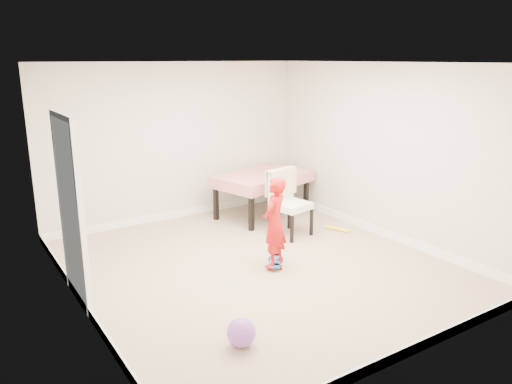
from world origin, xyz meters
TOP-DOWN VIEW (x-y plane):
  - ground at (0.00, 0.00)m, footprint 5.00×5.00m
  - ceiling at (0.00, 0.00)m, footprint 4.50×5.00m
  - wall_back at (0.00, 2.48)m, footprint 4.50×0.04m
  - wall_front at (0.00, -2.48)m, footprint 4.50×0.04m
  - wall_left at (-2.23, 0.00)m, footprint 0.04×5.00m
  - wall_right at (2.23, 0.00)m, footprint 0.04×5.00m
  - door at (-2.22, 0.30)m, footprint 0.11×0.94m
  - baseboard_back at (0.00, 2.49)m, footprint 4.50×0.02m
  - baseboard_front at (0.00, -2.49)m, footprint 4.50×0.02m
  - baseboard_left at (-2.24, 0.00)m, footprint 0.02×5.00m
  - baseboard_right at (2.24, 0.00)m, footprint 0.02×5.00m
  - dining_table at (1.26, 1.79)m, footprint 1.80×1.37m
  - dining_chair at (1.07, 0.71)m, footprint 0.68×0.74m
  - skateboard at (0.21, -0.10)m, footprint 0.48×0.53m
  - child at (0.13, -0.18)m, footprint 0.52×0.46m
  - balloon at (-1.17, -1.50)m, footprint 0.28×0.28m
  - foam_toy at (1.81, 0.46)m, footprint 0.21×0.39m

SIDE VIEW (x-z plane):
  - ground at x=0.00m, z-range 0.00..0.00m
  - foam_toy at x=1.81m, z-range 0.00..0.06m
  - skateboard at x=0.21m, z-range 0.00..0.08m
  - baseboard_back at x=0.00m, z-range 0.00..0.12m
  - baseboard_front at x=0.00m, z-range 0.00..0.12m
  - baseboard_left at x=-2.24m, z-range 0.00..0.12m
  - baseboard_right at x=2.24m, z-range 0.00..0.12m
  - balloon at x=-1.17m, z-range 0.00..0.28m
  - dining_table at x=1.26m, z-range 0.00..0.75m
  - dining_chair at x=1.07m, z-range 0.00..1.02m
  - child at x=0.13m, z-range 0.00..1.18m
  - door at x=-2.22m, z-range -0.03..2.08m
  - wall_back at x=0.00m, z-range 0.00..2.60m
  - wall_front at x=0.00m, z-range 0.00..2.60m
  - wall_left at x=-2.23m, z-range 0.00..2.60m
  - wall_right at x=2.23m, z-range 0.00..2.60m
  - ceiling at x=0.00m, z-range 2.56..2.60m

